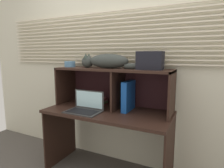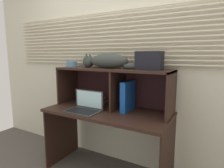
% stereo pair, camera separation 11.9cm
% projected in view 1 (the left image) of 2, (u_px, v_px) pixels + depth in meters
% --- Properties ---
extents(back_panel_with_blinds, '(4.40, 0.08, 2.50)m').
position_uv_depth(back_panel_with_blinds, '(121.00, 59.00, 2.22)').
color(back_panel_with_blinds, beige).
rests_on(back_panel_with_blinds, ground).
extents(desk, '(1.33, 0.61, 0.73)m').
position_uv_depth(desk, '(107.00, 124.00, 2.02)').
color(desk, black).
rests_on(desk, ground).
extents(hutch_shelf_unit, '(1.29, 0.37, 0.44)m').
position_uv_depth(hutch_shelf_unit, '(114.00, 80.00, 2.07)').
color(hutch_shelf_unit, black).
rests_on(hutch_shelf_unit, desk).
extents(cat, '(0.76, 0.17, 0.16)m').
position_uv_depth(cat, '(106.00, 61.00, 2.05)').
color(cat, '#343936').
rests_on(cat, hutch_shelf_unit).
extents(laptop, '(0.36, 0.24, 0.21)m').
position_uv_depth(laptop, '(85.00, 107.00, 1.97)').
color(laptop, '#303030').
rests_on(laptop, desk).
extents(binder_upright, '(0.06, 0.27, 0.31)m').
position_uv_depth(binder_upright, '(128.00, 96.00, 1.99)').
color(binder_upright, '#14469C').
rests_on(binder_upright, desk).
extents(book_stack, '(0.17, 0.26, 0.08)m').
position_uv_depth(book_stack, '(96.00, 103.00, 2.17)').
color(book_stack, brown).
rests_on(book_stack, desk).
extents(small_basket, '(0.13, 0.13, 0.07)m').
position_uv_depth(small_basket, '(70.00, 64.00, 2.27)').
color(small_basket, '#5481A8').
rests_on(small_basket, hutch_shelf_unit).
extents(storage_box, '(0.25, 0.15, 0.18)m').
position_uv_depth(storage_box, '(150.00, 61.00, 1.84)').
color(storage_box, black).
rests_on(storage_box, hutch_shelf_unit).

